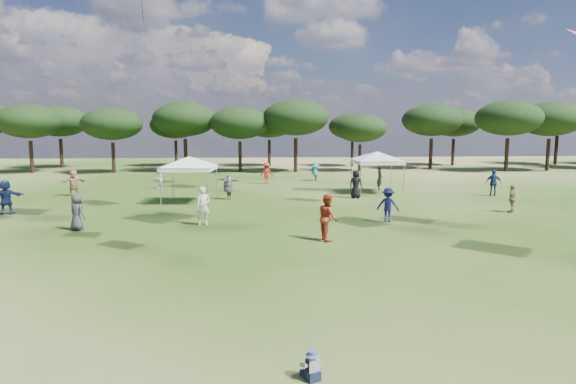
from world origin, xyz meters
name	(u,v)px	position (x,y,z in m)	size (l,w,h in m)	color
tree_line	(285,121)	(2.39, 47.41, 5.42)	(108.78, 17.63, 7.77)	black
tent_left	(189,158)	(-5.25, 23.40, 2.74)	(6.05, 6.05, 3.17)	gray
tent_right	(377,153)	(7.43, 27.13, 2.82)	(6.41, 6.41, 3.24)	gray
toddler	(312,366)	(-0.45, 1.92, 0.25)	(0.42, 0.46, 0.56)	black
festival_crowd	(248,186)	(-1.65, 24.44, 0.88)	(30.94, 24.12, 1.91)	silver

